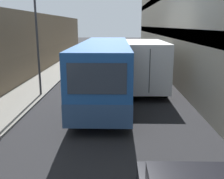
{
  "coord_description": "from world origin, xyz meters",
  "views": [
    {
      "loc": [
        0.49,
        0.6,
        4.06
      ],
      "look_at": [
        0.28,
        10.56,
        1.6
      ],
      "focal_mm": 42.0,
      "sensor_mm": 36.0,
      "label": 1
    }
  ],
  "objects_px": {
    "bus": "(105,69)",
    "box_truck": "(143,63)",
    "street_lamp": "(35,8)",
    "panel_van": "(103,57)"
  },
  "relations": [
    {
      "from": "bus",
      "to": "street_lamp",
      "type": "relative_size",
      "value": 1.63
    },
    {
      "from": "bus",
      "to": "panel_van",
      "type": "height_order",
      "value": "bus"
    },
    {
      "from": "bus",
      "to": "panel_van",
      "type": "relative_size",
      "value": 2.5
    },
    {
      "from": "panel_van",
      "to": "bus",
      "type": "bearing_deg",
      "value": -86.34
    },
    {
      "from": "panel_van",
      "to": "box_truck",
      "type": "bearing_deg",
      "value": -70.3
    },
    {
      "from": "bus",
      "to": "box_truck",
      "type": "xyz_separation_m",
      "value": [
        2.36,
        2.45,
        -0.02
      ]
    },
    {
      "from": "bus",
      "to": "box_truck",
      "type": "relative_size",
      "value": 1.46
    },
    {
      "from": "street_lamp",
      "to": "bus",
      "type": "bearing_deg",
      "value": -4.45
    },
    {
      "from": "box_truck",
      "to": "street_lamp",
      "type": "relative_size",
      "value": 1.11
    },
    {
      "from": "bus",
      "to": "street_lamp",
      "type": "bearing_deg",
      "value": 175.55
    }
  ]
}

